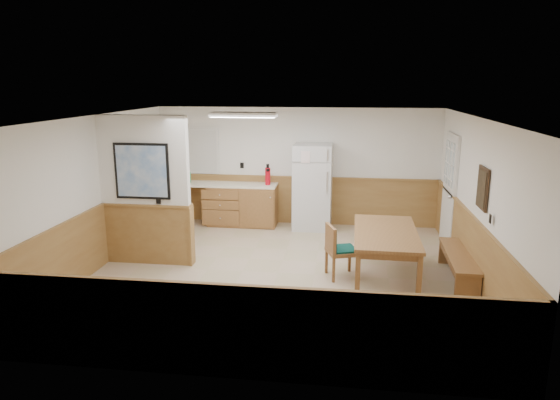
# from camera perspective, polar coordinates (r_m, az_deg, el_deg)

# --- Properties ---
(ground) EXTENTS (6.00, 6.00, 0.00)m
(ground) POSITION_cam_1_polar(r_m,az_deg,el_deg) (8.17, -0.22, -8.31)
(ground) COLOR tan
(ground) RESTS_ON ground
(ceiling) EXTENTS (6.00, 6.00, 0.02)m
(ceiling) POSITION_cam_1_polar(r_m,az_deg,el_deg) (7.61, -0.24, 9.47)
(ceiling) COLOR white
(ceiling) RESTS_ON back_wall
(back_wall) EXTENTS (6.00, 0.02, 2.50)m
(back_wall) POSITION_cam_1_polar(r_m,az_deg,el_deg) (10.72, 1.95, 3.85)
(back_wall) COLOR white
(back_wall) RESTS_ON ground
(right_wall) EXTENTS (0.02, 6.00, 2.50)m
(right_wall) POSITION_cam_1_polar(r_m,az_deg,el_deg) (7.97, 21.66, -0.40)
(right_wall) COLOR white
(right_wall) RESTS_ON ground
(left_wall) EXTENTS (0.02, 6.00, 2.50)m
(left_wall) POSITION_cam_1_polar(r_m,az_deg,el_deg) (8.71, -20.18, 0.83)
(left_wall) COLOR white
(left_wall) RESTS_ON ground
(wainscot_back) EXTENTS (6.00, 0.04, 1.00)m
(wainscot_back) POSITION_cam_1_polar(r_m,az_deg,el_deg) (10.85, 1.91, -0.07)
(wainscot_back) COLOR #9E783F
(wainscot_back) RESTS_ON ground
(wainscot_right) EXTENTS (0.04, 6.00, 1.00)m
(wainscot_right) POSITION_cam_1_polar(r_m,az_deg,el_deg) (8.17, 21.07, -5.51)
(wainscot_right) COLOR #9E783F
(wainscot_right) RESTS_ON ground
(wainscot_left) EXTENTS (0.04, 6.00, 1.00)m
(wainscot_left) POSITION_cam_1_polar(r_m,az_deg,el_deg) (8.89, -19.68, -3.90)
(wainscot_left) COLOR #9E783F
(wainscot_left) RESTS_ON ground
(partition_wall) EXTENTS (1.50, 0.20, 2.50)m
(partition_wall) POSITION_cam_1_polar(r_m,az_deg,el_deg) (8.57, -15.12, 0.87)
(partition_wall) COLOR white
(partition_wall) RESTS_ON ground
(kitchen_counter) EXTENTS (2.20, 0.61, 1.00)m
(kitchen_counter) POSITION_cam_1_polar(r_m,az_deg,el_deg) (10.75, -4.67, -0.45)
(kitchen_counter) COLOR #925C33
(kitchen_counter) RESTS_ON ground
(exterior_door) EXTENTS (0.07, 1.02, 2.15)m
(exterior_door) POSITION_cam_1_polar(r_m,az_deg,el_deg) (9.82, 18.77, 1.09)
(exterior_door) COLOR silver
(exterior_door) RESTS_ON ground
(kitchen_window) EXTENTS (0.80, 0.04, 1.00)m
(kitchen_window) POSITION_cam_1_polar(r_m,az_deg,el_deg) (11.05, -9.00, 5.56)
(kitchen_window) COLOR silver
(kitchen_window) RESTS_ON back_wall
(wall_painting) EXTENTS (0.04, 0.50, 0.60)m
(wall_painting) POSITION_cam_1_polar(r_m,az_deg,el_deg) (7.62, 22.13, 1.27)
(wall_painting) COLOR #2F2013
(wall_painting) RESTS_ON right_wall
(fluorescent_fixture) EXTENTS (1.20, 0.30, 0.09)m
(fluorescent_fixture) POSITION_cam_1_polar(r_m,az_deg,el_deg) (9.03, -4.21, 9.69)
(fluorescent_fixture) COLOR silver
(fluorescent_fixture) RESTS_ON ceiling
(refrigerator) EXTENTS (0.80, 0.73, 1.78)m
(refrigerator) POSITION_cam_1_polar(r_m,az_deg,el_deg) (10.39, 3.74, 1.51)
(refrigerator) COLOR silver
(refrigerator) RESTS_ON ground
(dining_table) EXTENTS (1.00, 1.95, 0.75)m
(dining_table) POSITION_cam_1_polar(r_m,az_deg,el_deg) (7.97, 11.98, -4.12)
(dining_table) COLOR olive
(dining_table) RESTS_ON ground
(dining_bench) EXTENTS (0.43, 1.69, 0.45)m
(dining_bench) POSITION_cam_1_polar(r_m,az_deg,el_deg) (8.19, 19.72, -6.48)
(dining_bench) COLOR olive
(dining_bench) RESTS_ON ground
(dining_chair) EXTENTS (0.73, 0.60, 0.85)m
(dining_chair) POSITION_cam_1_polar(r_m,az_deg,el_deg) (7.88, 6.52, -5.39)
(dining_chair) COLOR olive
(dining_chair) RESTS_ON ground
(fire_extinguisher) EXTENTS (0.13, 0.13, 0.44)m
(fire_extinguisher) POSITION_cam_1_polar(r_m,az_deg,el_deg) (10.50, -1.41, 2.80)
(fire_extinguisher) COLOR red
(fire_extinguisher) RESTS_ON kitchen_counter
(soap_bottle) EXTENTS (0.10, 0.10, 0.23)m
(soap_bottle) POSITION_cam_1_polar(r_m,az_deg,el_deg) (10.91, -10.34, 2.57)
(soap_bottle) COLOR #1A9242
(soap_bottle) RESTS_ON kitchen_counter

